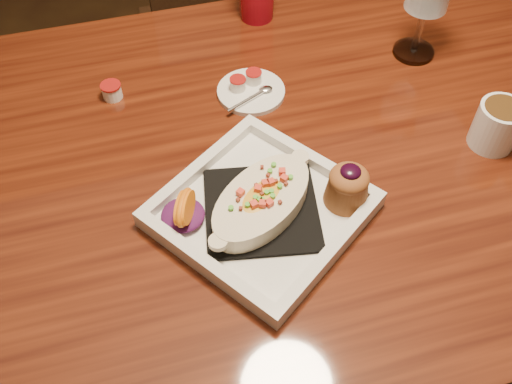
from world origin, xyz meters
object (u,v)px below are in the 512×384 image
object	(u,v)px
plate	(271,204)
saucer	(250,90)
coffee_mug	(499,124)
table	(311,180)
chair_far	(229,41)

from	to	relation	value
plate	saucer	xyz separation A→B (m)	(0.04, 0.27, -0.02)
plate	coffee_mug	distance (m)	0.40
table	saucer	bearing A→B (deg)	116.14
saucer	coffee_mug	bearing A→B (deg)	-32.43
table	saucer	world-z (taller)	saucer
chair_far	saucer	world-z (taller)	chair_far
plate	saucer	distance (m)	0.27
coffee_mug	table	bearing A→B (deg)	173.00
coffee_mug	saucer	world-z (taller)	coffee_mug
plate	coffee_mug	bearing A→B (deg)	-28.96
plate	saucer	world-z (taller)	plate
table	coffee_mug	distance (m)	0.33
table	coffee_mug	world-z (taller)	coffee_mug
table	plate	distance (m)	0.21
chair_far	saucer	distance (m)	0.55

